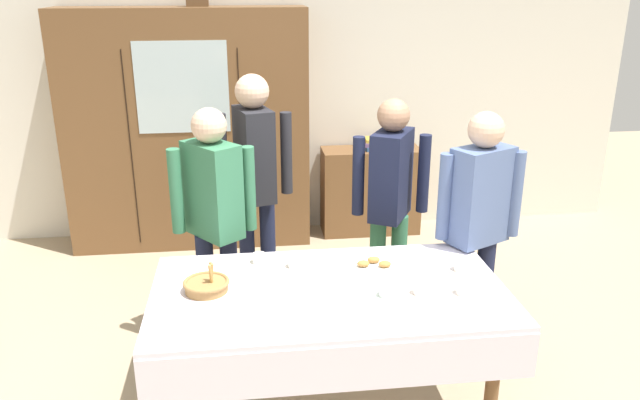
# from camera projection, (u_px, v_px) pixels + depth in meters

# --- Properties ---
(ground_plane) EXTENTS (12.00, 12.00, 0.00)m
(ground_plane) POSITION_uv_depth(u_px,v_px,m) (324.00, 389.00, 3.70)
(ground_plane) COLOR tan
(ground_plane) RESTS_ON ground
(back_wall) EXTENTS (6.40, 0.10, 2.70)m
(back_wall) POSITION_uv_depth(u_px,v_px,m) (288.00, 88.00, 5.73)
(back_wall) COLOR silver
(back_wall) RESTS_ON ground
(dining_table) EXTENTS (1.84, 1.01, 0.77)m
(dining_table) POSITION_uv_depth(u_px,v_px,m) (330.00, 308.00, 3.26)
(dining_table) COLOR brown
(dining_table) RESTS_ON ground
(wall_cabinet) EXTENTS (2.09, 0.46, 2.08)m
(wall_cabinet) POSITION_uv_depth(u_px,v_px,m) (188.00, 131.00, 5.46)
(wall_cabinet) COLOR brown
(wall_cabinet) RESTS_ON ground
(bookshelf_low) EXTENTS (0.91, 0.35, 0.81)m
(bookshelf_low) POSITION_uv_depth(u_px,v_px,m) (370.00, 191.00, 5.90)
(bookshelf_low) COLOR brown
(bookshelf_low) RESTS_ON ground
(book_stack) EXTENTS (0.18, 0.23, 0.10)m
(book_stack) POSITION_uv_depth(u_px,v_px,m) (372.00, 144.00, 5.75)
(book_stack) COLOR #2D5184
(book_stack) RESTS_ON bookshelf_low
(tea_cup_near_right) EXTENTS (0.13, 0.13, 0.06)m
(tea_cup_near_right) POSITION_uv_depth(u_px,v_px,m) (461.00, 267.00, 3.44)
(tea_cup_near_right) COLOR white
(tea_cup_near_right) RESTS_ON dining_table
(tea_cup_center) EXTENTS (0.13, 0.13, 0.06)m
(tea_cup_center) POSITION_uv_depth(u_px,v_px,m) (387.00, 293.00, 3.16)
(tea_cup_center) COLOR silver
(tea_cup_center) RESTS_ON dining_table
(tea_cup_front_edge) EXTENTS (0.13, 0.13, 0.06)m
(tea_cup_front_edge) POSITION_uv_depth(u_px,v_px,m) (259.00, 259.00, 3.53)
(tea_cup_front_edge) COLOR white
(tea_cup_front_edge) RESTS_ON dining_table
(tea_cup_mid_left) EXTENTS (0.13, 0.13, 0.06)m
(tea_cup_mid_left) POSITION_uv_depth(u_px,v_px,m) (295.00, 264.00, 3.48)
(tea_cup_mid_left) COLOR white
(tea_cup_mid_left) RESTS_ON dining_table
(tea_cup_near_left) EXTENTS (0.13, 0.13, 0.06)m
(tea_cup_near_left) POSITION_uv_depth(u_px,v_px,m) (464.00, 290.00, 3.18)
(tea_cup_near_left) COLOR white
(tea_cup_near_left) RESTS_ON dining_table
(tea_cup_far_right) EXTENTS (0.13, 0.13, 0.06)m
(tea_cup_far_right) POSITION_uv_depth(u_px,v_px,m) (421.00, 290.00, 3.18)
(tea_cup_far_right) COLOR white
(tea_cup_far_right) RESTS_ON dining_table
(bread_basket) EXTENTS (0.24, 0.24, 0.16)m
(bread_basket) POSITION_uv_depth(u_px,v_px,m) (207.00, 285.00, 3.22)
(bread_basket) COLOR #9E7542
(bread_basket) RESTS_ON dining_table
(pastry_plate) EXTENTS (0.28, 0.28, 0.05)m
(pastry_plate) POSITION_uv_depth(u_px,v_px,m) (374.00, 267.00, 3.48)
(pastry_plate) COLOR white
(pastry_plate) RESTS_ON dining_table
(spoon_front_edge) EXTENTS (0.12, 0.02, 0.01)m
(spoon_front_edge) POSITION_uv_depth(u_px,v_px,m) (429.00, 265.00, 3.52)
(spoon_front_edge) COLOR silver
(spoon_front_edge) RESTS_ON dining_table
(spoon_near_right) EXTENTS (0.12, 0.02, 0.01)m
(spoon_near_right) POSITION_uv_depth(u_px,v_px,m) (283.00, 317.00, 2.98)
(spoon_near_right) COLOR silver
(spoon_near_right) RESTS_ON dining_table
(person_near_right_end) EXTENTS (0.52, 0.41, 1.58)m
(person_near_right_end) POSITION_uv_depth(u_px,v_px,m) (391.00, 192.00, 4.16)
(person_near_right_end) COLOR #33704C
(person_near_right_end) RESTS_ON ground
(person_behind_table_left) EXTENTS (0.52, 0.40, 1.71)m
(person_behind_table_left) POSITION_uv_depth(u_px,v_px,m) (255.00, 171.00, 4.31)
(person_behind_table_left) COLOR #191E38
(person_behind_table_left) RESTS_ON ground
(person_behind_table_right) EXTENTS (0.52, 0.34, 1.58)m
(person_behind_table_right) POSITION_uv_depth(u_px,v_px,m) (479.00, 214.00, 3.76)
(person_behind_table_right) COLOR #191E38
(person_behind_table_right) RESTS_ON ground
(person_by_cabinet) EXTENTS (0.52, 0.41, 1.59)m
(person_by_cabinet) POSITION_uv_depth(u_px,v_px,m) (214.00, 208.00, 3.85)
(person_by_cabinet) COLOR #191E38
(person_by_cabinet) RESTS_ON ground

